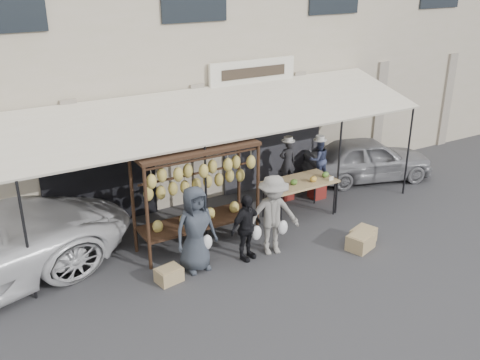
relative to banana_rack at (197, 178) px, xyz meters
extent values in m
plane|color=#2D2D30|center=(1.08, -1.37, -1.57)|extent=(90.00, 90.00, 0.00)
cube|color=#BAAA97|center=(1.08, 5.13, 1.93)|extent=(24.00, 6.00, 7.00)
cube|color=#232328|center=(3.28, 2.09, -0.32)|extent=(3.00, 0.10, 2.50)
cube|color=black|center=(-1.42, 2.09, -0.32)|extent=(2.60, 0.10, 2.50)
cube|color=silver|center=(2.58, 2.03, 1.58)|extent=(2.40, 0.10, 0.60)
cube|color=beige|center=(1.08, 0.93, 1.03)|extent=(10.00, 2.34, 0.63)
cylinder|color=black|center=(-3.42, -0.22, -0.42)|extent=(0.05, 0.05, 2.30)
cylinder|color=black|center=(0.08, -0.22, -0.42)|extent=(0.05, 0.05, 2.30)
cylinder|color=black|center=(3.58, -0.22, -0.42)|extent=(0.05, 0.05, 2.30)
cylinder|color=black|center=(5.88, -0.22, -0.42)|extent=(0.05, 0.05, 2.30)
cylinder|color=black|center=(-1.25, -0.35, -0.47)|extent=(0.07, 0.07, 2.20)
cylinder|color=black|center=(1.25, -0.35, -0.47)|extent=(0.07, 0.07, 2.20)
cylinder|color=black|center=(-1.25, 0.45, -0.47)|extent=(0.07, 0.07, 2.20)
cylinder|color=black|center=(1.25, 0.45, -0.47)|extent=(0.07, 0.07, 2.20)
cube|color=black|center=(0.00, 0.05, 0.63)|extent=(2.60, 0.90, 0.07)
cylinder|color=black|center=(0.00, -0.30, 0.51)|extent=(2.50, 0.05, 0.05)
cylinder|color=black|center=(0.00, 0.40, 0.51)|extent=(2.50, 0.05, 0.05)
cylinder|color=black|center=(0.00, 0.05, 0.08)|extent=(2.50, 0.05, 0.05)
cube|color=black|center=(0.00, 0.05, -1.02)|extent=(2.50, 0.80, 0.05)
ellipsoid|color=#EAD667|center=(-1.10, -0.30, 0.26)|extent=(0.20, 0.18, 0.30)
ellipsoid|color=#EAD667|center=(-0.82, -0.15, 0.28)|extent=(0.20, 0.18, 0.30)
ellipsoid|color=#EAD667|center=(-0.55, -0.30, 0.29)|extent=(0.20, 0.18, 0.30)
ellipsoid|color=#EAD667|center=(-0.27, -0.15, 0.26)|extent=(0.20, 0.18, 0.30)
ellipsoid|color=#EAD667|center=(0.00, -0.30, 0.26)|extent=(0.20, 0.18, 0.30)
ellipsoid|color=#EAD667|center=(0.28, -0.15, 0.25)|extent=(0.20, 0.18, 0.30)
ellipsoid|color=#EAD667|center=(0.55, -0.30, 0.28)|extent=(0.20, 0.18, 0.30)
ellipsoid|color=#EAD667|center=(0.83, -0.15, 0.24)|extent=(0.20, 0.18, 0.30)
ellipsoid|color=#EAD667|center=(1.10, -0.30, 0.24)|extent=(0.20, 0.18, 0.30)
ellipsoid|color=#EAD667|center=(-1.05, 0.05, -0.14)|extent=(0.20, 0.18, 0.30)
ellipsoid|color=#EAD667|center=(-0.79, 0.05, -0.16)|extent=(0.20, 0.18, 0.30)
ellipsoid|color=#EAD667|center=(-0.52, 0.05, -0.14)|extent=(0.20, 0.18, 0.30)
ellipsoid|color=#EAD667|center=(-0.26, 0.05, -0.16)|extent=(0.20, 0.18, 0.30)
ellipsoid|color=#EAD667|center=(0.00, 0.05, -0.17)|extent=(0.20, 0.18, 0.30)
ellipsoid|color=#EAD667|center=(0.26, 0.05, -0.14)|extent=(0.20, 0.18, 0.30)
ellipsoid|color=#EAD667|center=(0.53, 0.05, -0.16)|extent=(0.20, 0.18, 0.30)
ellipsoid|color=#EAD667|center=(0.79, 0.05, -0.12)|extent=(0.20, 0.18, 0.30)
ellipsoid|color=#EAD667|center=(1.05, 0.05, -0.17)|extent=(0.20, 0.18, 0.30)
cube|color=tan|center=(2.71, 0.11, -0.69)|extent=(1.70, 0.90, 0.05)
cylinder|color=black|center=(1.94, -0.26, -1.14)|extent=(0.04, 0.04, 0.85)
cylinder|color=black|center=(3.48, -0.26, -1.14)|extent=(0.04, 0.04, 0.85)
cylinder|color=black|center=(1.94, 0.48, -1.14)|extent=(0.04, 0.04, 0.85)
cylinder|color=black|center=(3.48, 0.48, -1.14)|extent=(0.04, 0.04, 0.85)
ellipsoid|color=orange|center=(2.04, -0.03, -0.60)|extent=(0.18, 0.14, 0.14)
ellipsoid|color=#477226|center=(2.45, -0.01, -0.60)|extent=(0.18, 0.14, 0.14)
ellipsoid|color=gold|center=(2.95, -0.09, -0.60)|extent=(0.18, 0.14, 0.14)
ellipsoid|color=#598C33|center=(3.37, -0.01, -0.60)|extent=(0.18, 0.14, 0.14)
imported|color=#232326|center=(3.03, 1.07, -0.56)|extent=(0.48, 0.37, 1.18)
imported|color=#373F62|center=(3.75, 0.74, -0.52)|extent=(0.58, 0.48, 1.10)
imported|color=#313741|center=(-0.46, -0.79, -0.69)|extent=(0.88, 0.60, 1.75)
imported|color=black|center=(0.59, -0.96, -0.86)|extent=(0.89, 0.56, 1.41)
imported|color=gray|center=(1.19, -1.03, -0.70)|extent=(1.23, 0.89, 1.72)
cube|color=maroon|center=(3.03, 1.07, -1.36)|extent=(0.33, 0.33, 0.41)
cube|color=maroon|center=(3.75, 0.74, -1.32)|extent=(0.45, 0.45, 0.50)
cube|color=tan|center=(2.88, -1.86, -1.40)|extent=(0.66, 0.58, 0.34)
cube|color=tan|center=(3.13, -1.68, -1.41)|extent=(0.63, 0.55, 0.32)
cube|color=tan|center=(-1.12, -0.95, -1.42)|extent=(0.52, 0.43, 0.28)
imported|color=gray|center=(5.75, 1.05, -0.96)|extent=(3.81, 2.42, 1.21)
camera|label=1|loc=(-4.39, -9.14, 4.08)|focal=40.00mm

